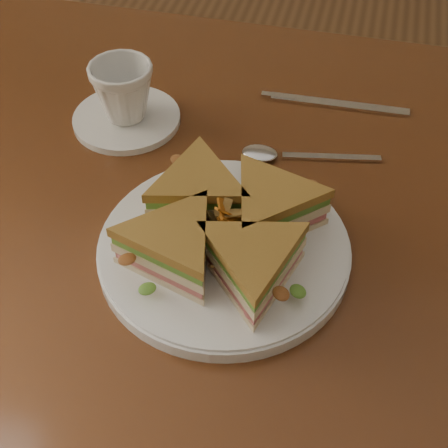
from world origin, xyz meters
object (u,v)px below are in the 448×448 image
plate (224,249)px  saucer (127,119)px  table (225,234)px  knife (329,104)px  sandwich_wedges (224,227)px  coffee_cup (123,92)px  spoon (277,155)px

plate → saucer: plate is taller
table → knife: (0.11, 0.20, 0.10)m
plate → knife: (0.08, 0.31, -0.01)m
sandwich_wedges → coffee_cup: (-0.19, 0.21, 0.01)m
sandwich_wedges → plate: bearing=-76.0°
coffee_cup → saucer: bearing=-109.9°
spoon → coffee_cup: coffee_cup is taller
plate → coffee_cup: bearing=132.8°
table → sandwich_wedges: 0.19m
saucer → knife: bearing=21.5°
sandwich_wedges → saucer: size_ratio=1.85×
table → sandwich_wedges: bearing=-76.7°
table → saucer: size_ratio=7.96×
knife → saucer: size_ratio=1.43×
table → coffee_cup: 0.24m
sandwich_wedges → spoon: sandwich_wedges is taller
table → spoon: spoon is taller
table → plate: size_ratio=4.20×
saucer → coffee_cup: coffee_cup is taller
plate → sandwich_wedges: size_ratio=1.03×
plate → spoon: (0.03, 0.18, -0.00)m
sandwich_wedges → spoon: (0.03, 0.18, -0.04)m
knife → spoon: bearing=-113.5°
saucer → coffee_cup: bearing=90.0°
spoon → saucer: same height
knife → coffee_cup: coffee_cup is taller
knife → table: bearing=-120.6°
coffee_cup → plate: bearing=-67.1°
saucer → sandwich_wedges: bearing=-47.2°
table → knife: size_ratio=5.57×
coffee_cup → sandwich_wedges: bearing=-67.1°
saucer → spoon: bearing=-6.6°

